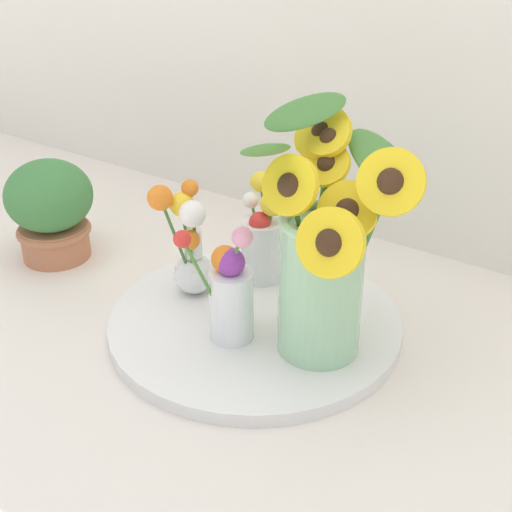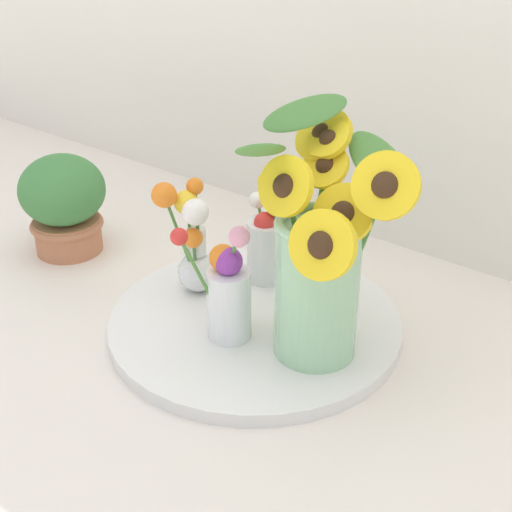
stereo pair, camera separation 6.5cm
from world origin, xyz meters
The scene contains 7 objects.
ground_plane centered at (0.00, 0.00, 0.00)m, with size 6.00×6.00×0.00m, color silver.
serving_tray centered at (0.00, 0.06, 0.01)m, with size 0.45×0.45×0.02m.
mason_jar_sunflowers centered at (0.12, 0.05, 0.17)m, with size 0.26×0.25×0.36m.
vase_small_center centered at (0.00, 0.00, 0.10)m, with size 0.09×0.09×0.19m.
vase_bulb_right centered at (-0.13, 0.06, 0.11)m, with size 0.09×0.09×0.19m.
vase_small_back centered at (-0.06, 0.17, 0.10)m, with size 0.08×0.08×0.18m.
potted_plant centered at (-0.43, 0.05, 0.10)m, with size 0.16×0.16×0.19m.
Camera 2 is at (0.57, -0.66, 0.63)m, focal length 50.00 mm.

